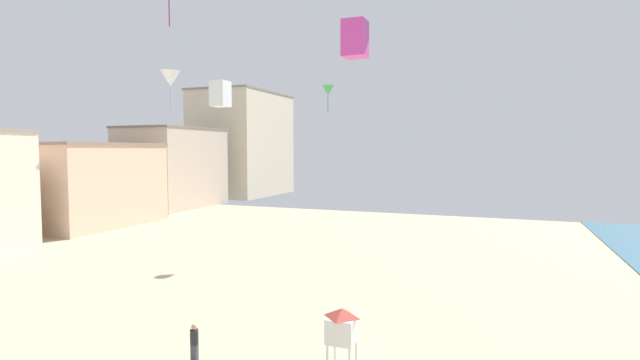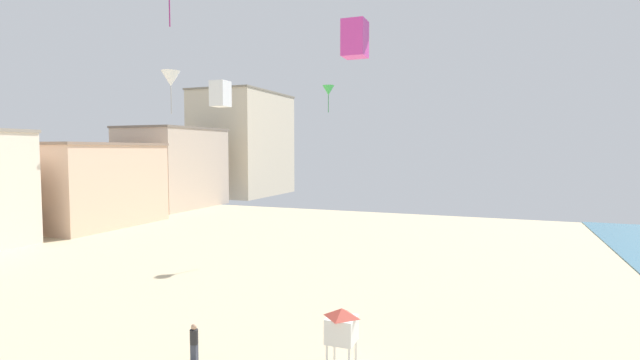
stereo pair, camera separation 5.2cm
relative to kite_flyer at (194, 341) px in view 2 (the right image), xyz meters
The scene contains 9 objects.
boardwalk_hotel_mid 43.04m from the kite_flyer, 144.44° to the left, with size 15.27×14.74×9.54m.
boardwalk_hotel_far 55.32m from the kite_flyer, 129.27° to the left, with size 10.40×15.09×12.07m.
boardwalk_hotel_distant 73.08m from the kite_flyer, 118.74° to the left, with size 13.12×19.59×19.66m.
kite_flyer is the anchor object (origin of this frame).
lifeguard_stand 6.14m from the kite_flyer, 14.10° to the left, with size 1.10×1.10×2.55m.
kite_magenta_box 15.02m from the kite_flyer, 47.28° to the left, with size 1.07×1.07×1.68m.
kite_green_delta 28.78m from the kite_flyer, 97.62° to the left, with size 1.09×1.09×2.48m.
kite_white_delta 21.25m from the kite_flyer, 131.05° to the left, with size 1.38×1.38×3.13m.
kite_white_box 11.67m from the kite_flyer, 108.79° to the left, with size 0.81×0.81×1.27m.
Camera 2 is at (15.06, -3.17, 8.77)m, focal length 26.20 mm.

